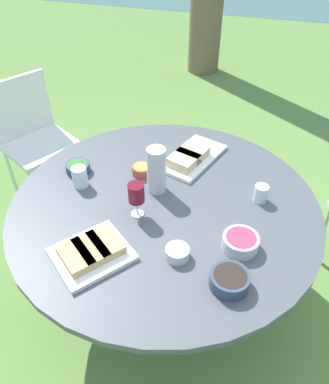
{
  "coord_description": "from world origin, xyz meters",
  "views": [
    {
      "loc": [
        0.38,
        -1.27,
        1.88
      ],
      "look_at": [
        0.0,
        0.0,
        0.77
      ],
      "focal_mm": 35.0,
      "sensor_mm": 36.0,
      "label": 1
    }
  ],
  "objects": [
    {
      "name": "chair_near_right",
      "position": [
        -1.15,
        0.64,
        0.52
      ],
      "size": [
        0.58,
        0.59,
        0.89
      ],
      "color": "silver",
      "rests_on": "ground_plane"
    },
    {
      "name": "cup_water_far",
      "position": [
        0.43,
        0.14,
        0.76
      ],
      "size": [
        0.07,
        0.07,
        0.08
      ],
      "color": "silver",
      "rests_on": "dining_table"
    },
    {
      "name": "ground_plane",
      "position": [
        0.0,
        0.0,
        0.0
      ],
      "size": [
        40.0,
        40.0,
        0.0
      ],
      "primitive_type": "plane",
      "color": "#668E42"
    },
    {
      "name": "bowl_salad",
      "position": [
        -0.5,
        0.1,
        0.74
      ],
      "size": [
        0.12,
        0.12,
        0.05
      ],
      "color": "#334256",
      "rests_on": "dining_table"
    },
    {
      "name": "bowl_fries",
      "position": [
        -0.17,
        0.17,
        0.74
      ],
      "size": [
        0.1,
        0.1,
        0.05
      ],
      "color": "#B74733",
      "rests_on": "dining_table"
    },
    {
      "name": "dining_table",
      "position": [
        0.0,
        0.0,
        0.62
      ],
      "size": [
        1.46,
        1.46,
        0.71
      ],
      "color": "#4C4C51",
      "rests_on": "ground_plane"
    },
    {
      "name": "bowl_olives",
      "position": [
        0.37,
        -0.38,
        0.75
      ],
      "size": [
        0.15,
        0.15,
        0.06
      ],
      "color": "#334256",
      "rests_on": "dining_table"
    },
    {
      "name": "platter_bread_main",
      "position": [
        0.04,
        0.36,
        0.74
      ],
      "size": [
        0.33,
        0.45,
        0.07
      ],
      "color": "white",
      "rests_on": "dining_table"
    },
    {
      "name": "bowl_dip_red",
      "position": [
        0.38,
        -0.18,
        0.75
      ],
      "size": [
        0.15,
        0.15,
        0.06
      ],
      "color": "silver",
      "rests_on": "dining_table"
    },
    {
      "name": "cup_water_near",
      "position": [
        -0.43,
        -0.0,
        0.77
      ],
      "size": [
        0.08,
        0.08,
        0.1
      ],
      "color": "silver",
      "rests_on": "dining_table"
    },
    {
      "name": "wine_glass",
      "position": [
        -0.09,
        -0.12,
        0.84
      ],
      "size": [
        0.07,
        0.07,
        0.17
      ],
      "color": "silver",
      "rests_on": "dining_table"
    },
    {
      "name": "bowl_dip_cream",
      "position": [
        0.15,
        -0.31,
        0.74
      ],
      "size": [
        0.1,
        0.1,
        0.05
      ],
      "color": "silver",
      "rests_on": "dining_table"
    },
    {
      "name": "platter_charcuterie",
      "position": [
        -0.19,
        -0.4,
        0.74
      ],
      "size": [
        0.38,
        0.39,
        0.06
      ],
      "color": "white",
      "rests_on": "dining_table"
    },
    {
      "name": "water_pitcher",
      "position": [
        -0.06,
        0.08,
        0.83
      ],
      "size": [
        0.1,
        0.09,
        0.24
      ],
      "color": "silver",
      "rests_on": "dining_table"
    }
  ]
}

